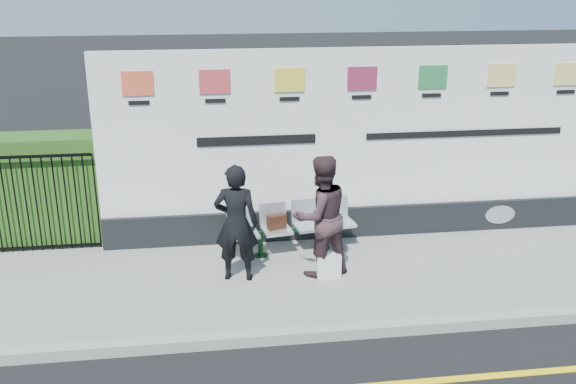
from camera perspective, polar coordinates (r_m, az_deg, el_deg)
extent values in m
cube|color=gray|center=(9.31, 4.88, -7.40)|extent=(14.00, 3.00, 0.12)
cube|color=gray|center=(8.03, 7.21, -12.06)|extent=(14.00, 0.18, 0.14)
cube|color=yellow|center=(7.26, 9.25, -16.52)|extent=(14.00, 0.10, 0.01)
cube|color=black|center=(10.49, 6.03, -2.43)|extent=(8.00, 0.30, 0.50)
cube|color=silver|center=(10.04, 6.33, 5.56)|extent=(8.00, 0.14, 2.50)
cube|color=#285118|center=(10.77, -21.73, 0.25)|extent=(2.35, 0.70, 1.70)
imported|color=black|center=(8.76, -4.63, -2.76)|extent=(0.66, 0.50, 1.66)
imported|color=#39252B|center=(8.88, 2.91, -2.15)|extent=(1.02, 0.91, 1.74)
cube|color=black|center=(9.60, -1.02, -2.66)|extent=(0.30, 0.20, 0.22)
cube|color=silver|center=(9.06, 3.60, -6.52)|extent=(0.34, 0.20, 0.34)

